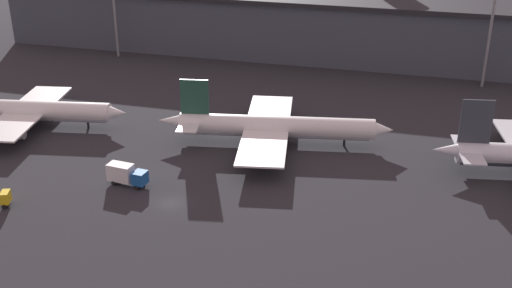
{
  "coord_description": "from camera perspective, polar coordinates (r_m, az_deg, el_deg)",
  "views": [
    {
      "loc": [
        39.17,
        -88.34,
        54.62
      ],
      "look_at": [
        11.12,
        14.7,
        6.0
      ],
      "focal_mm": 45.0,
      "sensor_mm": 36.0,
      "label": 1
    }
  ],
  "objects": [
    {
      "name": "lamp_post_1",
      "position": [
        170.5,
        20.16,
        9.78
      ],
      "size": [
        1.8,
        1.8,
        24.49
      ],
      "color": "slate",
      "rests_on": "ground"
    },
    {
      "name": "terminal_building",
      "position": [
        193.66,
        3.18,
        10.79
      ],
      "size": [
        171.72,
        30.2,
        17.74
      ],
      "color": "#3D424C",
      "rests_on": "ground"
    },
    {
      "name": "airplane_2",
      "position": [
        130.75,
        1.59,
        1.54
      ],
      "size": [
        47.88,
        37.48,
        13.28
      ],
      "rotation": [
        0.0,
        0.0,
        0.17
      ],
      "color": "white",
      "rests_on": "ground"
    },
    {
      "name": "airplane_1",
      "position": [
        147.54,
        -19.33,
        2.82
      ],
      "size": [
        41.81,
        32.92,
        13.59
      ],
      "rotation": [
        0.0,
        0.0,
        0.17
      ],
      "color": "white",
      "rests_on": "ground"
    },
    {
      "name": "ground",
      "position": [
        111.0,
        -7.59,
        -5.24
      ],
      "size": [
        600.0,
        600.0,
        0.0
      ],
      "primitive_type": "plane",
      "color": "#26262B"
    },
    {
      "name": "lamp_post_0",
      "position": [
        191.3,
        -12.46,
        11.41
      ],
      "size": [
        1.8,
        1.8,
        20.15
      ],
      "color": "slate",
      "rests_on": "ground"
    },
    {
      "name": "service_vehicle_3",
      "position": [
        117.37,
        -11.49,
        -2.64
      ],
      "size": [
        7.56,
        3.24,
        3.83
      ],
      "rotation": [
        0.0,
        0.0,
        -0.11
      ],
      "color": "#195199",
      "rests_on": "ground"
    }
  ]
}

